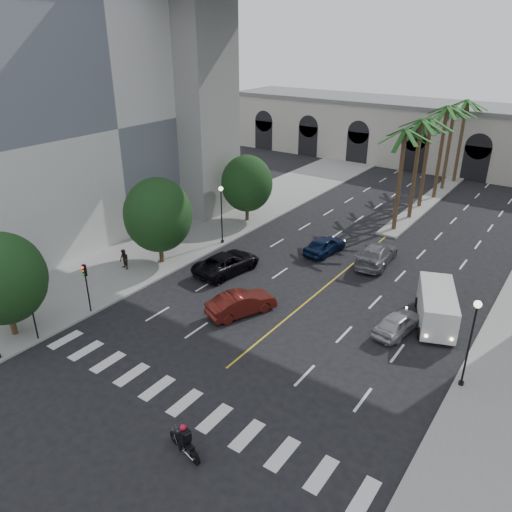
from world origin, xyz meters
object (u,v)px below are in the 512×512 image
Objects in this scene: lamp_post_right at (471,337)px; car_d at (376,254)px; car_b at (241,303)px; car_c at (227,263)px; cargo_van at (437,307)px; pedestrian_b at (124,259)px; traffic_signal_near at (31,305)px; traffic_signal_far at (86,280)px; lamp_post_left_far at (221,210)px; motorcycle_rider at (185,441)px; car_e at (325,245)px; car_a at (398,323)px; pedestrian_a at (33,286)px.

lamp_post_right is 15.76m from car_d.
car_c reaches higher than car_b.
cargo_van reaches higher than car_b.
pedestrian_b reaches higher than car_c.
car_b is (8.43, 9.83, -1.71)m from traffic_signal_near.
traffic_signal_far is 10.40m from car_b.
car_d is 0.96× the size of cargo_van.
traffic_signal_far is at bearing -89.60° from lamp_post_left_far.
motorcycle_rider reaches higher than car_e.
car_a is at bearing -135.16° from car_b.
car_b is 6.49m from car_c.
car_b is (-9.50, -3.81, 0.09)m from car_a.
pedestrian_b is at bearing 52.93° from pedestrian_a.
lamp_post_right is 1.47× the size of traffic_signal_near.
pedestrian_a is 7.04m from pedestrian_b.
cargo_van is (19.60, 15.97, -1.17)m from traffic_signal_near.
car_d is 1.28× the size of car_e.
car_d is at bearing 105.58° from motorcycle_rider.
cargo_van is at bearing 25.46° from pedestrian_b.
pedestrian_a is at bearing 179.85° from motorcycle_rider.
pedestrian_b reaches higher than car_e.
motorcycle_rider is at bearing -129.41° from cargo_van.
pedestrian_a is at bearing -164.83° from lamp_post_right.
car_d is 3.44× the size of pedestrian_a.
lamp_post_right is 23.62m from traffic_signal_far.
pedestrian_b is (-11.55, -0.03, 0.18)m from car_b.
car_d is (9.08, 8.24, 0.03)m from car_c.
car_e is (-4.44, -0.59, -0.07)m from car_d.
lamp_post_left_far reaches higher than traffic_signal_far.
car_b is 2.89× the size of pedestrian_a.
motorcycle_rider is at bearing 137.77° from car_b.
pedestrian_b is at bearing 118.23° from traffic_signal_far.
motorcycle_rider is 0.39× the size of car_c.
lamp_post_right is 6.56m from cargo_van.
cargo_van is (15.88, 1.68, 0.54)m from car_c.
traffic_signal_far is 0.76× the size of car_b.
lamp_post_right is 3.22× the size of pedestrian_b.
traffic_signal_far is (0.00, 4.00, 0.00)m from traffic_signal_near.
lamp_post_left_far is 14.52m from traffic_signal_far.
car_a is (18.04, -4.86, -2.52)m from lamp_post_left_far.
car_e is at bearing 69.13° from traffic_signal_near.
lamp_post_left_far is 24.16m from lamp_post_right.
cargo_van is at bearing 130.62° from car_d.
lamp_post_left_far reaches higher than cargo_van.
cargo_van reaches higher than car_a.
lamp_post_right reaches higher than car_b.
cargo_van is at bearing -165.87° from car_c.
pedestrian_a is at bearing 34.36° from car_a.
pedestrian_b is (-22.71, -6.17, -0.36)m from cargo_van.
car_e is at bearing 141.43° from lamp_post_right.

